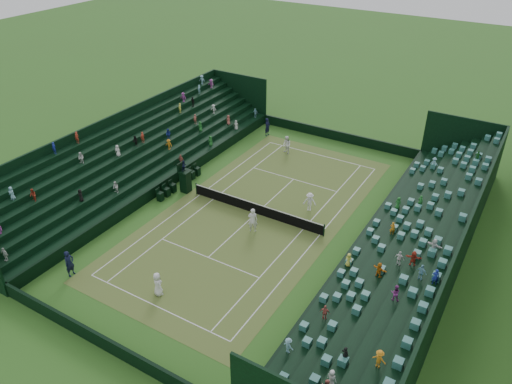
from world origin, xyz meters
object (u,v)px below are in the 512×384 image
at_px(tennis_net, 256,208).
at_px(player_far_east, 310,202).
at_px(umpire_chair, 185,178).
at_px(player_far_west, 287,145).
at_px(player_near_west, 158,284).
at_px(player_near_east, 253,220).

relative_size(tennis_net, player_far_east, 7.41).
relative_size(umpire_chair, player_far_west, 1.64).
distance_m(umpire_chair, player_far_west, 11.38).
xyz_separation_m(player_far_west, player_far_east, (6.29, -7.98, -0.10)).
bearing_deg(tennis_net, umpire_chair, -179.33).
xyz_separation_m(player_near_west, player_far_west, (-2.45, 21.59, 0.05)).
bearing_deg(umpire_chair, tennis_net, 0.67).
xyz_separation_m(player_near_west, player_near_east, (1.49, 8.87, 0.15)).
distance_m(tennis_net, player_near_west, 10.99).
bearing_deg(player_near_east, umpire_chair, -41.63).
xyz_separation_m(tennis_net, player_far_east, (3.34, 2.63, 0.26)).
bearing_deg(player_far_east, umpire_chair, 174.07).
bearing_deg(player_near_east, player_far_east, -143.49).
bearing_deg(umpire_chair, player_near_west, -59.79).
xyz_separation_m(player_near_east, player_far_east, (2.35, 4.74, -0.20)).
height_order(tennis_net, player_near_west, player_near_west).
distance_m(player_near_west, player_far_west, 21.72).
bearing_deg(player_far_east, player_near_west, -126.59).
height_order(player_near_east, player_far_east, player_near_east).
distance_m(umpire_chair, player_far_east, 10.55).
bearing_deg(tennis_net, player_far_east, 38.26).
distance_m(player_near_east, player_far_east, 5.30).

